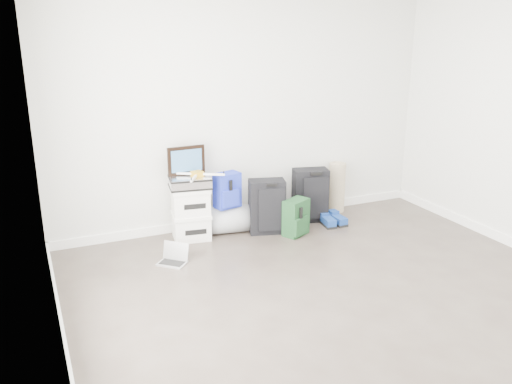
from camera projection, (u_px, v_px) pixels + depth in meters
name	position (u px, v px, depth m)	size (l,w,h in m)	color
ground	(370.00, 322.00, 4.27)	(5.00, 5.00, 0.00)	#362D27
room_envelope	(384.00, 103.00, 3.77)	(4.52, 5.02, 2.71)	silver
boxes_stack	(191.00, 213.00, 5.84)	(0.45, 0.38, 0.58)	white
briefcase	(190.00, 182.00, 5.73)	(0.43, 0.31, 0.12)	#B2B2B7
painting	(186.00, 160.00, 5.76)	(0.41, 0.04, 0.31)	black
drone	(197.00, 174.00, 5.72)	(0.52, 0.52, 0.05)	#C99117
duffel_bag	(227.00, 219.00, 6.04)	(0.31, 0.31, 0.50)	#989BA1
blue_backpack	(228.00, 191.00, 5.91)	(0.31, 0.25, 0.39)	#1A27A9
large_suitcase	(267.00, 207.00, 6.00)	(0.44, 0.34, 0.61)	black
green_backpack	(296.00, 218.00, 5.96)	(0.34, 0.31, 0.41)	#13341D
carry_on	(311.00, 195.00, 6.36)	(0.44, 0.34, 0.63)	black
shoes	(332.00, 220.00, 6.32)	(0.27, 0.31, 0.10)	black
rolled_rug	(337.00, 187.00, 6.69)	(0.20, 0.20, 0.62)	tan
laptop	(174.00, 258.00, 5.31)	(0.33, 0.32, 0.19)	silver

